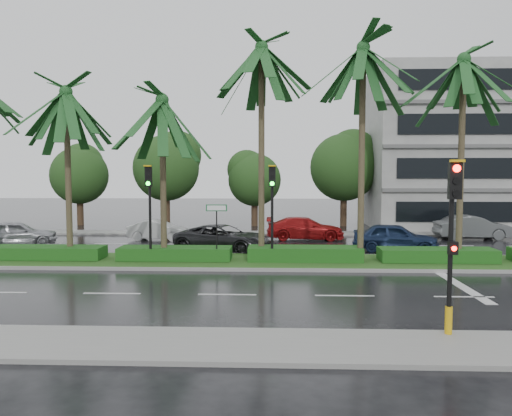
{
  "coord_description": "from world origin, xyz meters",
  "views": [
    {
      "loc": [
        1.64,
        -21.77,
        4.15
      ],
      "look_at": [
        0.74,
        1.5,
        2.53
      ],
      "focal_mm": 35.0,
      "sensor_mm": 36.0,
      "label": 1
    }
  ],
  "objects_px": {
    "street_sign": "(217,218)",
    "signal_median_left": "(149,199)",
    "car_blue": "(395,237)",
    "car_grey": "(472,227)",
    "car_silver": "(16,233)",
    "car_darkgrey": "(223,238)",
    "car_white": "(158,230)",
    "signal_near": "(452,240)",
    "car_red": "(305,228)"
  },
  "relations": [
    {
      "from": "street_sign",
      "to": "signal_median_left",
      "type": "bearing_deg",
      "value": -176.53
    },
    {
      "from": "car_blue",
      "to": "car_grey",
      "type": "relative_size",
      "value": 0.97
    },
    {
      "from": "signal_median_left",
      "to": "car_grey",
      "type": "bearing_deg",
      "value": 28.12
    },
    {
      "from": "car_silver",
      "to": "car_grey",
      "type": "bearing_deg",
      "value": -104.12
    },
    {
      "from": "car_darkgrey",
      "to": "car_grey",
      "type": "xyz_separation_m",
      "value": [
        15.18,
        5.56,
        0.04
      ]
    },
    {
      "from": "street_sign",
      "to": "car_darkgrey",
      "type": "xyz_separation_m",
      "value": [
        -0.12,
        3.91,
        -1.41
      ]
    },
    {
      "from": "street_sign",
      "to": "car_white",
      "type": "xyz_separation_m",
      "value": [
        -4.62,
        8.27,
        -1.51
      ]
    },
    {
      "from": "car_silver",
      "to": "car_white",
      "type": "xyz_separation_m",
      "value": [
        7.44,
        2.95,
        -0.12
      ]
    },
    {
      "from": "car_darkgrey",
      "to": "car_blue",
      "type": "xyz_separation_m",
      "value": [
        9.13,
        0.43,
        0.04
      ]
    },
    {
      "from": "car_silver",
      "to": "car_darkgrey",
      "type": "bearing_deg",
      "value": -119.59
    },
    {
      "from": "car_white",
      "to": "car_darkgrey",
      "type": "height_order",
      "value": "car_darkgrey"
    },
    {
      "from": "car_silver",
      "to": "signal_near",
      "type": "bearing_deg",
      "value": -151.37
    },
    {
      "from": "street_sign",
      "to": "car_silver",
      "type": "bearing_deg",
      "value": 156.17
    },
    {
      "from": "street_sign",
      "to": "car_white",
      "type": "distance_m",
      "value": 9.6
    },
    {
      "from": "signal_near",
      "to": "street_sign",
      "type": "height_order",
      "value": "signal_near"
    },
    {
      "from": "street_sign",
      "to": "car_red",
      "type": "xyz_separation_m",
      "value": [
        4.51,
        8.91,
        -1.42
      ]
    },
    {
      "from": "car_darkgrey",
      "to": "car_silver",
      "type": "bearing_deg",
      "value": 100.93
    },
    {
      "from": "street_sign",
      "to": "car_white",
      "type": "relative_size",
      "value": 0.69
    },
    {
      "from": "car_red",
      "to": "car_grey",
      "type": "bearing_deg",
      "value": -86.24
    },
    {
      "from": "car_white",
      "to": "car_red",
      "type": "relative_size",
      "value": 0.78
    },
    {
      "from": "street_sign",
      "to": "car_blue",
      "type": "xyz_separation_m",
      "value": [
        9.01,
        4.33,
        -1.37
      ]
    },
    {
      "from": "signal_median_left",
      "to": "car_darkgrey",
      "type": "relative_size",
      "value": 0.85
    },
    {
      "from": "car_darkgrey",
      "to": "car_blue",
      "type": "bearing_deg",
      "value": -69.61
    },
    {
      "from": "signal_near",
      "to": "car_red",
      "type": "xyz_separation_m",
      "value": [
        -2.49,
        18.78,
        -1.8
      ]
    },
    {
      "from": "signal_near",
      "to": "car_red",
      "type": "distance_m",
      "value": 19.03
    },
    {
      "from": "car_darkgrey",
      "to": "street_sign",
      "type": "bearing_deg",
      "value": -160.53
    },
    {
      "from": "car_darkgrey",
      "to": "car_red",
      "type": "bearing_deg",
      "value": -25.04
    },
    {
      "from": "car_grey",
      "to": "car_red",
      "type": "bearing_deg",
      "value": 92.28
    },
    {
      "from": "signal_median_left",
      "to": "car_grey",
      "type": "height_order",
      "value": "signal_median_left"
    },
    {
      "from": "street_sign",
      "to": "car_grey",
      "type": "bearing_deg",
      "value": 32.16
    },
    {
      "from": "street_sign",
      "to": "car_red",
      "type": "height_order",
      "value": "street_sign"
    },
    {
      "from": "signal_near",
      "to": "car_silver",
      "type": "bearing_deg",
      "value": 141.43
    },
    {
      "from": "street_sign",
      "to": "car_blue",
      "type": "height_order",
      "value": "street_sign"
    },
    {
      "from": "car_white",
      "to": "car_blue",
      "type": "relative_size",
      "value": 0.85
    },
    {
      "from": "signal_near",
      "to": "car_white",
      "type": "xyz_separation_m",
      "value": [
        -11.62,
        18.15,
        -1.89
      ]
    },
    {
      "from": "signal_near",
      "to": "signal_median_left",
      "type": "bearing_deg",
      "value": 135.91
    },
    {
      "from": "signal_median_left",
      "to": "street_sign",
      "type": "height_order",
      "value": "signal_median_left"
    },
    {
      "from": "street_sign",
      "to": "car_white",
      "type": "bearing_deg",
      "value": 119.17
    },
    {
      "from": "car_white",
      "to": "car_darkgrey",
      "type": "bearing_deg",
      "value": -129.02
    },
    {
      "from": "car_white",
      "to": "car_grey",
      "type": "xyz_separation_m",
      "value": [
        19.68,
        1.19,
        0.14
      ]
    },
    {
      "from": "car_blue",
      "to": "street_sign",
      "type": "bearing_deg",
      "value": 127.29
    },
    {
      "from": "signal_median_left",
      "to": "car_white",
      "type": "xyz_separation_m",
      "value": [
        -1.62,
        8.46,
        -2.38
      ]
    },
    {
      "from": "signal_near",
      "to": "car_blue",
      "type": "height_order",
      "value": "signal_near"
    },
    {
      "from": "street_sign",
      "to": "car_blue",
      "type": "relative_size",
      "value": 0.59
    },
    {
      "from": "car_darkgrey",
      "to": "car_red",
      "type": "xyz_separation_m",
      "value": [
        4.63,
        5.01,
        -0.01
      ]
    },
    {
      "from": "car_red",
      "to": "car_blue",
      "type": "relative_size",
      "value": 1.09
    },
    {
      "from": "car_silver",
      "to": "car_white",
      "type": "height_order",
      "value": "car_silver"
    },
    {
      "from": "signal_median_left",
      "to": "car_darkgrey",
      "type": "height_order",
      "value": "signal_median_left"
    },
    {
      "from": "street_sign",
      "to": "car_blue",
      "type": "bearing_deg",
      "value": 25.66
    },
    {
      "from": "car_white",
      "to": "car_red",
      "type": "xyz_separation_m",
      "value": [
        9.13,
        0.64,
        0.08
      ]
    }
  ]
}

